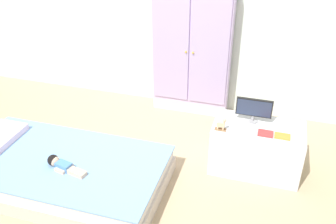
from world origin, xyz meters
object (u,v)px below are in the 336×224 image
Objects in this scene: bed at (62,172)px; rocking_horse_toy at (222,124)px; tv_monitor at (254,109)px; book_orange at (282,136)px; tv_stand at (256,148)px; wardrobe at (192,48)px; doll at (60,164)px; book_red at (265,133)px.

rocking_horse_toy is at bearing 23.22° from bed.
book_orange is (0.27, -0.18, -0.13)m from tv_monitor.
bed is at bearing -156.42° from tv_stand.
bed is at bearing -153.18° from tv_monitor.
wardrobe is 1.23m from rocking_horse_toy.
wardrobe is 1.17m from tv_monitor.
tv_stand is (1.58, 0.80, -0.07)m from doll.
doll is 1.78m from tv_monitor.
wardrobe reaches higher than tv_monitor.
book_red is (1.70, 0.61, 0.35)m from bed.
wardrobe is at bearing 132.55° from tv_stand.
tv_monitor is at bearing 131.44° from tv_stand.
book_red is at bearing 6.77° from rocking_horse_toy.
book_red is (0.06, -0.10, 0.24)m from tv_stand.
tv_stand is 0.46m from rocking_horse_toy.
wardrobe is 11.67× the size of book_orange.
doll is at bearing -156.89° from book_red.
wardrobe is at bearing 131.52° from book_red.
doll reaches higher than bed.
bed is 13.88× the size of book_red.
tv_stand is 2.52× the size of tv_monitor.
tv_monitor is (-0.07, 0.08, 0.37)m from tv_stand.
doll is 1.93m from book_orange.
bed is 1.82m from tv_monitor.
rocking_horse_toy reaches higher than tv_stand.
bed is 1.49m from rocking_horse_toy.
tv_monitor reaches higher than doll.
tv_monitor is at bearing 26.82° from bed.
book_orange reaches higher than doll.
doll is (0.05, -0.09, 0.17)m from bed.
tv_monitor is (1.56, 0.79, 0.47)m from bed.
wardrobe reaches higher than book_red.
tv_stand is 6.64× the size of rocking_horse_toy.
tv_monitor is (1.51, 0.88, 0.30)m from doll.
doll is 1.94m from wardrobe.
wardrobe reaches higher than doll.
tv_monitor reaches higher than book_orange.
tv_stand is at bearing 26.96° from doll.
book_orange reaches higher than bed.
book_red is (1.64, 0.70, 0.17)m from doll.
doll is at bearing -153.04° from tv_stand.
tv_stand is (0.86, -0.93, -0.55)m from wardrobe.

